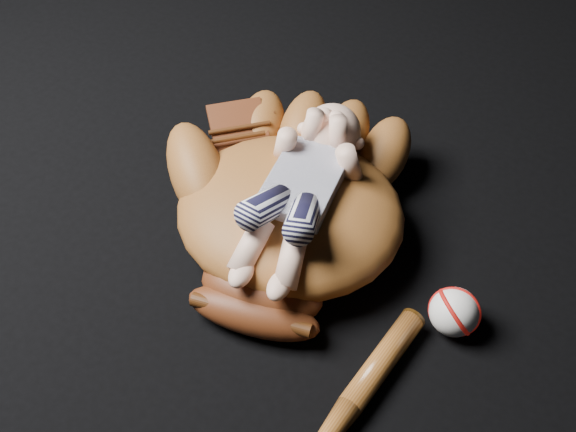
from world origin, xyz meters
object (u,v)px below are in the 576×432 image
at_px(newborn_baby, 297,192).
at_px(baseball_glove, 290,205).
at_px(baseball, 454,312).
at_px(baseball_bat, 341,419).

bearing_deg(newborn_baby, baseball_glove, 137.55).
bearing_deg(baseball, newborn_baby, -177.16).
xyz_separation_m(baseball_glove, baseball_bat, (0.26, -0.24, -0.07)).
distance_m(baseball_glove, newborn_baby, 0.06).
xyz_separation_m(baseball_bat, baseball, (0.05, 0.24, 0.02)).
xyz_separation_m(newborn_baby, baseball, (0.29, 0.01, -0.10)).
distance_m(newborn_baby, baseball_bat, 0.35).
height_order(baseball_glove, newborn_baby, newborn_baby).
relative_size(newborn_baby, baseball_bat, 0.93).
height_order(newborn_baby, baseball_bat, newborn_baby).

